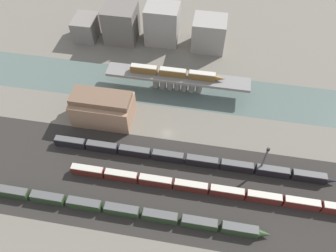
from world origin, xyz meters
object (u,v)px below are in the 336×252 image
object	(u,v)px
train_yard_near	(126,211)
warehouse_building	(103,108)
train_yard_mid	(212,190)
train_yard_far	(188,159)
train_on_bridge	(176,73)
signal_tower	(264,160)

from	to	relation	value
train_yard_near	warehouse_building	xyz separation A→B (m)	(-20.23, 41.02, 4.72)
train_yard_mid	train_yard_far	size ratio (longest dim) A/B	0.98
train_on_bridge	warehouse_building	xyz separation A→B (m)	(-27.60, -22.98, -3.53)
train_yard_near	train_yard_far	size ratio (longest dim) A/B	0.89
train_on_bridge	warehouse_building	bearing A→B (deg)	-140.22
train_on_bridge	train_yard_near	size ratio (longest dim) A/B	0.44
train_on_bridge	train_yard_mid	world-z (taller)	train_on_bridge
train_on_bridge	signal_tower	bearing A→B (deg)	-45.11
warehouse_building	signal_tower	distance (m)	68.10
train_yard_far	warehouse_building	world-z (taller)	warehouse_building
train_yard_near	train_yard_mid	xyz separation A→B (m)	(28.75, 13.08, 0.20)
warehouse_building	signal_tower	world-z (taller)	signal_tower
train_yard_near	train_yard_far	world-z (taller)	train_yard_far
train_on_bridge	train_yard_mid	xyz separation A→B (m)	(21.38, -50.92, -8.04)
train_on_bridge	warehouse_building	world-z (taller)	warehouse_building
train_yard_far	train_on_bridge	bearing A→B (deg)	105.72
train_yard_mid	warehouse_building	xyz separation A→B (m)	(-48.98, 27.94, 4.51)
train_yard_near	train_on_bridge	bearing A→B (deg)	83.43
train_yard_near	train_yard_far	bearing A→B (deg)	53.10
train_yard_near	warehouse_building	bearing A→B (deg)	116.25
train_yard_far	warehouse_building	size ratio (longest dim) A/B	4.40
signal_tower	warehouse_building	bearing A→B (deg)	166.59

